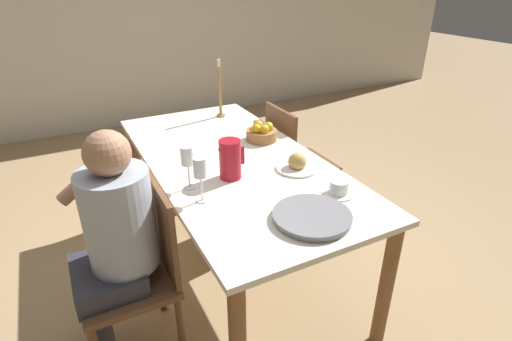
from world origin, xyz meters
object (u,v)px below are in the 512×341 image
(chair_opposite, at_px, (294,161))
(red_pitcher, at_px, (230,159))
(fruit_bowl, at_px, (262,133))
(person_seated, at_px, (114,235))
(bread_plate, at_px, (297,164))
(chair_person_side, at_px, (141,270))
(candlestick_tall, at_px, (220,94))
(teacup_near_person, at_px, (339,188))
(wine_glass_juice, at_px, (200,170))
(wine_glass_water, at_px, (187,158))
(serving_tray, at_px, (312,217))

(chair_opposite, bearing_deg, red_pitcher, -53.86)
(chair_opposite, bearing_deg, fruit_bowl, -64.80)
(fruit_bowl, bearing_deg, person_seated, -153.52)
(chair_opposite, xyz_separation_m, bread_plate, (-0.39, -0.62, 0.32))
(chair_opposite, bearing_deg, chair_person_side, -61.85)
(bread_plate, xyz_separation_m, candlestick_tall, (-0.03, 0.99, 0.14))
(chair_opposite, xyz_separation_m, candlestick_tall, (-0.41, 0.37, 0.46))
(teacup_near_person, distance_m, fruit_bowl, 0.76)
(person_seated, relative_size, teacup_near_person, 7.62)
(person_seated, height_order, wine_glass_juice, person_seated)
(wine_glass_water, bearing_deg, bread_plate, -6.74)
(person_seated, relative_size, fruit_bowl, 6.06)
(chair_opposite, bearing_deg, person_seated, -63.86)
(red_pitcher, relative_size, teacup_near_person, 1.34)
(teacup_near_person, bearing_deg, bread_plate, 95.60)
(red_pitcher, bearing_deg, chair_opposite, 36.14)
(chair_opposite, height_order, wine_glass_juice, wine_glass_juice)
(chair_opposite, relative_size, wine_glass_water, 4.01)
(person_seated, bearing_deg, serving_tray, -117.03)
(serving_tray, bearing_deg, candlestick_tall, 82.75)
(wine_glass_water, bearing_deg, person_seated, -163.29)
(chair_person_side, height_order, chair_opposite, same)
(teacup_near_person, relative_size, serving_tray, 0.45)
(red_pitcher, distance_m, teacup_near_person, 0.56)
(wine_glass_water, height_order, wine_glass_juice, same)
(bread_plate, bearing_deg, person_seated, -177.04)
(teacup_near_person, xyz_separation_m, candlestick_tall, (-0.06, 1.30, 0.14))
(bread_plate, distance_m, candlestick_tall, 1.00)
(wine_glass_juice, distance_m, fruit_bowl, 0.80)
(red_pitcher, xyz_separation_m, serving_tray, (0.15, -0.52, -0.09))
(red_pitcher, xyz_separation_m, bread_plate, (0.36, -0.07, -0.08))
(chair_person_side, distance_m, person_seated, 0.24)
(chair_person_side, relative_size, candlestick_tall, 2.14)
(wine_glass_water, height_order, fruit_bowl, wine_glass_water)
(person_seated, xyz_separation_m, fruit_bowl, (1.00, 0.50, 0.12))
(teacup_near_person, relative_size, bread_plate, 0.67)
(chair_person_side, xyz_separation_m, candlestick_tall, (0.86, 1.05, 0.46))
(bread_plate, bearing_deg, teacup_near_person, -84.40)
(person_seated, relative_size, red_pitcher, 5.68)
(red_pitcher, bearing_deg, fruit_bowl, 44.44)
(person_seated, relative_size, wine_glass_water, 5.32)
(wine_glass_juice, distance_m, bread_plate, 0.59)
(chair_opposite, relative_size, bread_plate, 3.85)
(teacup_near_person, bearing_deg, wine_glass_juice, 158.22)
(bread_plate, height_order, candlestick_tall, candlestick_tall)
(person_seated, height_order, candlestick_tall, candlestick_tall)
(wine_glass_water, distance_m, fruit_bowl, 0.72)
(chair_person_side, xyz_separation_m, fruit_bowl, (0.91, 0.51, 0.34))
(person_seated, bearing_deg, candlestick_tall, -42.45)
(wine_glass_water, distance_m, candlestick_tall, 1.07)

